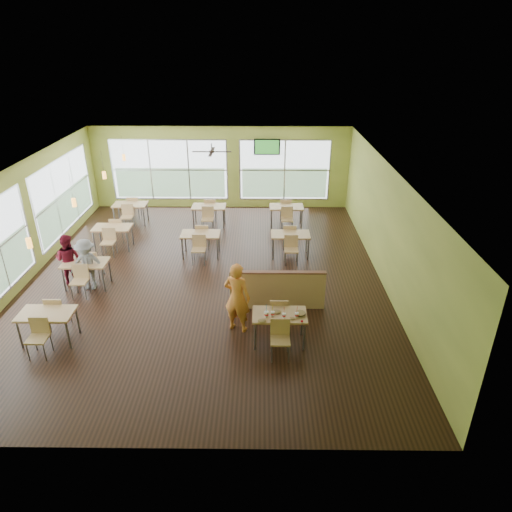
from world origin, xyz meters
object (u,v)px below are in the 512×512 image
Objects in this scene: main_table at (280,319)px; food_basket at (300,314)px; man_plaid at (237,297)px; half_wall_divider at (277,290)px.

food_basket is at bearing -3.05° from main_table.
main_table is 0.87× the size of man_plaid.
main_table is 0.48m from food_basket.
man_plaid is at bearing 159.89° from food_basket.
half_wall_divider is at bearing -115.11° from man_plaid.
half_wall_divider is 9.96× the size of food_basket.
man_plaid is 1.51m from food_basket.
main_table is 1.11m from man_plaid.
main_table is 1.45m from half_wall_divider.
man_plaid reaches higher than food_basket.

